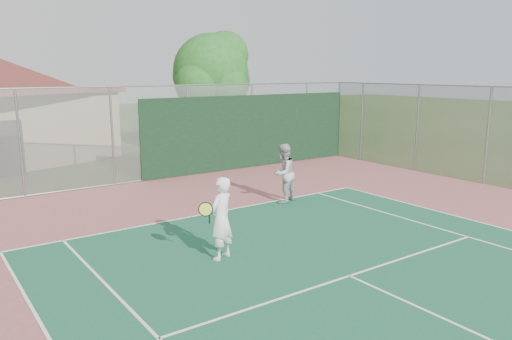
# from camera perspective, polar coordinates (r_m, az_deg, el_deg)

# --- Properties ---
(back_fence) EXTENTS (20.08, 0.11, 3.53)m
(back_fence) POSITION_cam_1_polar(r_m,az_deg,el_deg) (19.51, -7.42, 4.21)
(back_fence) COLOR gray
(back_fence) RESTS_ON ground
(side_fence_right) EXTENTS (0.08, 9.00, 3.50)m
(side_fence_right) POSITION_cam_1_polar(r_m,az_deg,el_deg) (21.25, 17.92, 4.56)
(side_fence_right) COLOR gray
(side_fence_right) RESTS_ON ground
(tree) EXTENTS (4.23, 4.00, 5.89)m
(tree) POSITION_cam_1_polar(r_m,az_deg,el_deg) (24.17, -4.96, 10.86)
(tree) COLOR #352113
(tree) RESTS_ON ground
(player_white_front) EXTENTS (1.10, 0.76, 1.81)m
(player_white_front) POSITION_cam_1_polar(r_m,az_deg,el_deg) (10.79, -4.04, -5.62)
(player_white_front) COLOR white
(player_white_front) RESTS_ON ground
(player_grey_back) EXTENTS (1.07, 0.96, 1.82)m
(player_grey_back) POSITION_cam_1_polar(r_m,az_deg,el_deg) (15.42, 3.14, -0.44)
(player_grey_back) COLOR #AEB0B3
(player_grey_back) RESTS_ON ground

